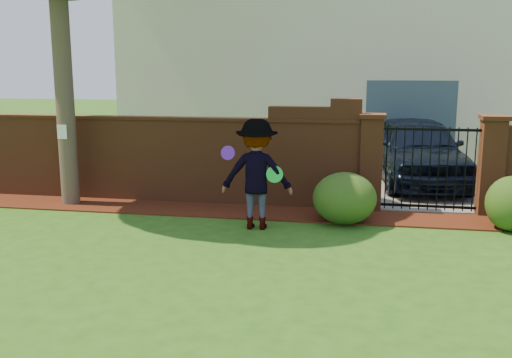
% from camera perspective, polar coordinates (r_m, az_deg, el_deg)
% --- Properties ---
extents(ground, '(80.00, 80.00, 0.01)m').
position_cam_1_polar(ground, '(7.98, -6.27, -9.21)').
color(ground, '#285515').
rests_on(ground, ground).
extents(mulch_bed, '(11.10, 1.08, 0.03)m').
position_cam_1_polar(mulch_bed, '(11.30, -6.06, -3.03)').
color(mulch_bed, '#3A150A').
rests_on(mulch_bed, ground).
extents(brick_wall, '(8.70, 0.31, 2.16)m').
position_cam_1_polar(brick_wall, '(12.07, -10.09, 2.18)').
color(brick_wall, brown).
rests_on(brick_wall, ground).
extents(pillar_left, '(0.50, 0.50, 1.88)m').
position_cam_1_polar(pillar_left, '(11.31, 11.34, 1.70)').
color(pillar_left, brown).
rests_on(pillar_left, ground).
extents(pillar_right, '(0.50, 0.50, 1.88)m').
position_cam_1_polar(pillar_right, '(11.56, 22.30, 1.28)').
color(pillar_right, brown).
rests_on(pillar_right, ground).
extents(iron_gate, '(1.78, 0.03, 1.60)m').
position_cam_1_polar(iron_gate, '(11.40, 16.85, 0.99)').
color(iron_gate, black).
rests_on(iron_gate, ground).
extents(driveway, '(3.20, 8.00, 0.01)m').
position_cam_1_polar(driveway, '(15.47, 15.09, 0.43)').
color(driveway, slate).
rests_on(driveway, ground).
extents(house, '(12.40, 6.40, 6.30)m').
position_cam_1_polar(house, '(19.20, 7.02, 12.18)').
color(house, beige).
rests_on(house, ground).
extents(car, '(2.47, 4.92, 1.61)m').
position_cam_1_polar(car, '(14.03, 15.88, 2.65)').
color(car, black).
rests_on(car, ground).
extents(paper_notice, '(0.20, 0.01, 0.28)m').
position_cam_1_polar(paper_notice, '(11.95, -18.71, 4.45)').
color(paper_notice, white).
rests_on(paper_notice, tree).
extents(shrub_left, '(1.13, 1.13, 0.93)m').
position_cam_1_polar(shrub_left, '(10.32, 8.79, -1.90)').
color(shrub_left, '#1D4615').
rests_on(shrub_left, ground).
extents(shrub_middle, '(0.86, 0.86, 0.95)m').
position_cam_1_polar(shrub_middle, '(10.67, 24.04, -2.25)').
color(shrub_middle, '#1D4615').
rests_on(shrub_middle, ground).
extents(man, '(1.27, 0.79, 1.90)m').
position_cam_1_polar(man, '(9.79, 0.01, 0.44)').
color(man, gray).
rests_on(man, ground).
extents(frisbee_purple, '(0.24, 0.07, 0.24)m').
position_cam_1_polar(frisbee_purple, '(9.76, -2.80, 2.61)').
color(frisbee_purple, '#621EBF').
rests_on(frisbee_purple, man).
extents(frisbee_green, '(0.29, 0.11, 0.29)m').
position_cam_1_polar(frisbee_green, '(9.65, 1.85, 0.47)').
color(frisbee_green, green).
rests_on(frisbee_green, man).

